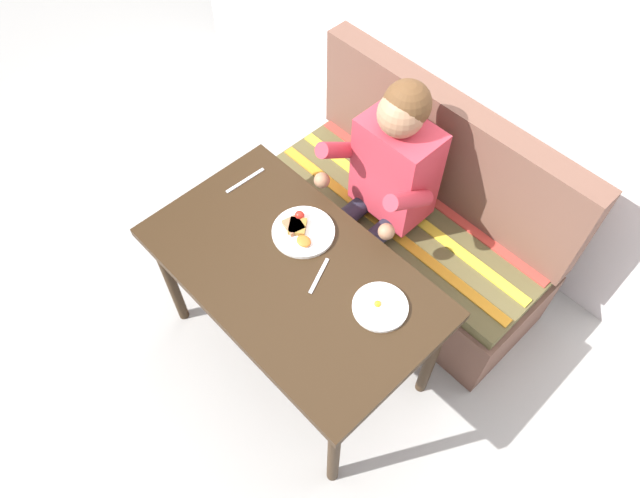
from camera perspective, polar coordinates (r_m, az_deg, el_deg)
The scene contains 9 objects.
ground_plane at distance 2.94m, azimuth -2.15°, elevation -9.68°, with size 8.00×8.00×0.00m, color #A4A29D.
back_wall at distance 2.64m, azimuth 19.30°, elevation 21.44°, with size 4.40×0.10×2.60m, color silver.
table at distance 2.36m, azimuth -2.64°, elevation -3.06°, with size 1.20×0.70×0.73m.
couch at distance 2.96m, azimuth 8.67°, elevation 2.47°, with size 1.44×0.56×1.00m.
person at distance 2.57m, azimuth 6.21°, elevation 6.66°, with size 0.45×0.61×1.21m.
plate_breakfast at distance 2.38m, azimuth -1.75°, elevation 1.79°, with size 0.26×0.26×0.05m.
plate_eggs at distance 2.21m, azimuth 5.83°, elevation -5.55°, with size 0.21×0.21×0.04m.
fork at distance 2.27m, azimuth -0.10°, elevation -2.59°, with size 0.01×0.17×0.01m, color silver.
knife at distance 2.58m, azimuth -7.23°, elevation 6.59°, with size 0.01×0.20×0.01m, color silver.
Camera 1 is at (0.97, -0.77, 2.66)m, focal length 33.12 mm.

